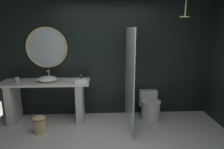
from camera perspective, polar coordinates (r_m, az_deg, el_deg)
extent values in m
cube|color=black|center=(4.54, -1.32, 4.69)|extent=(4.80, 0.10, 2.60)
cube|color=silver|center=(4.43, -18.16, -2.10)|extent=(1.81, 0.59, 0.04)
cube|color=silver|center=(4.79, -25.94, -7.17)|extent=(0.14, 0.50, 0.83)
cube|color=silver|center=(4.43, -8.92, -7.52)|extent=(0.14, 0.50, 0.83)
ellipsoid|color=white|center=(4.36, -17.70, -1.24)|extent=(0.41, 0.34, 0.11)
cylinder|color=#D6B77F|center=(4.49, -17.27, -0.07)|extent=(0.02, 0.02, 0.22)
cylinder|color=#D6B77F|center=(4.40, -17.58, 1.00)|extent=(0.02, 0.14, 0.02)
cylinder|color=silver|center=(4.54, -25.13, -1.36)|extent=(0.08, 0.08, 0.11)
cylinder|color=#282D28|center=(4.28, -8.70, -1.06)|extent=(0.06, 0.06, 0.11)
cylinder|color=#D6B77F|center=(4.27, -8.73, -0.22)|extent=(0.03, 0.03, 0.02)
torus|color=#D6B77F|center=(4.57, -17.90, 7.19)|extent=(0.88, 0.04, 0.88)
cylinder|color=#B2BCC1|center=(4.58, -17.87, 7.20)|extent=(0.81, 0.01, 0.81)
cube|color=silver|center=(4.00, 4.91, -1.14)|extent=(0.02, 1.20, 1.97)
cylinder|color=#D6B77F|center=(4.22, 19.98, 17.37)|extent=(0.02, 0.02, 0.33)
cylinder|color=#D6B77F|center=(4.21, 19.79, 14.99)|extent=(0.19, 0.19, 0.02)
cylinder|color=white|center=(4.56, 10.77, -9.86)|extent=(0.40, 0.40, 0.41)
ellipsoid|color=white|center=(4.48, 10.88, -7.36)|extent=(0.42, 0.46, 0.02)
cube|color=white|center=(4.76, 10.04, -6.46)|extent=(0.40, 0.18, 0.37)
cylinder|color=#D6B77F|center=(4.23, -19.61, -13.42)|extent=(0.25, 0.25, 0.26)
ellipsoid|color=#D6B77F|center=(4.16, -19.79, -11.40)|extent=(0.25, 0.25, 0.07)
cube|color=white|center=(4.09, -8.78, -1.92)|extent=(0.26, 0.19, 0.08)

